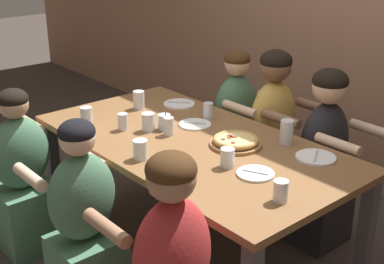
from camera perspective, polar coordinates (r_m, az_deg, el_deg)
name	(u,v)px	position (r m, az deg, el deg)	size (l,w,h in m)	color
ground_plane	(192,253)	(3.43, 0.00, -12.83)	(18.00, 18.00, 0.00)	#423833
dining_table	(192,153)	(3.09, 0.00, -2.24)	(1.92, 1.01, 0.77)	brown
pizza_board_main	(236,141)	(2.98, 4.69, -1.01)	(0.29, 0.29, 0.05)	#996B42
empty_plate_a	(255,174)	(2.67, 6.78, -4.42)	(0.19, 0.19, 0.02)	white
empty_plate_b	(179,104)	(3.64, -1.38, 3.01)	(0.21, 0.21, 0.02)	white
empty_plate_c	(316,157)	(2.90, 13.06, -2.64)	(0.21, 0.21, 0.02)	white
empty_plate_d	(195,124)	(3.28, 0.31, 0.82)	(0.20, 0.20, 0.02)	white
cocktail_glass_blue	(164,123)	(3.21, -2.97, 1.00)	(0.08, 0.08, 0.12)	silver
drinking_glass_a	(287,134)	(3.04, 10.05, -0.16)	(0.07, 0.07, 0.14)	silver
drinking_glass_b	(140,151)	(2.82, -5.52, -2.01)	(0.08, 0.08, 0.11)	silver
drinking_glass_c	(123,123)	(3.22, -7.38, 0.99)	(0.06, 0.06, 0.10)	silver
drinking_glass_d	(87,121)	(3.23, -11.16, 1.18)	(0.07, 0.07, 0.15)	silver
drinking_glass_e	(208,111)	(3.37, 1.73, 2.28)	(0.06, 0.06, 0.10)	silver
drinking_glass_f	(169,127)	(3.12, -2.50, 0.50)	(0.06, 0.06, 0.11)	silver
drinking_glass_g	(227,159)	(2.72, 3.80, -2.88)	(0.07, 0.07, 0.10)	silver
drinking_glass_h	(148,123)	(3.19, -4.69, 0.94)	(0.08, 0.08, 0.11)	silver
drinking_glass_i	(139,101)	(3.57, -5.69, 3.33)	(0.07, 0.07, 0.12)	silver
drinking_glass_j	(281,192)	(2.43, 9.44, -6.33)	(0.07, 0.07, 0.10)	silver
diner_near_center	(85,228)	(2.83, -11.37, -9.96)	(0.51, 0.40, 1.07)	#477556
diner_far_center	(272,142)	(3.63, 8.50, -1.11)	(0.51, 0.40, 1.18)	gold
diner_near_left	(23,180)	(3.42, -17.58, -4.88)	(0.51, 0.40, 1.05)	#477556
diner_far_midleft	(235,134)	(3.86, 4.64, -0.22)	(0.51, 0.40, 1.12)	#477556
diner_far_midright	(323,165)	(3.41, 13.76, -3.39)	(0.51, 0.40, 1.15)	#232328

